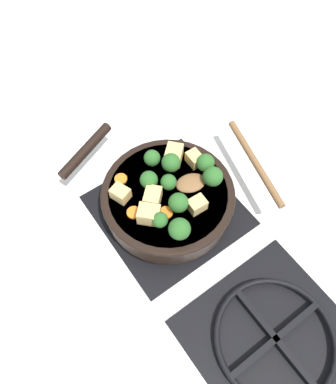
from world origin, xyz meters
name	(u,v)px	position (x,y,z in m)	size (l,w,h in m)	color
ground_plane	(168,211)	(0.00, 0.00, 0.00)	(2.40, 2.40, 0.00)	white
front_burner_grate	(168,208)	(0.00, 0.00, 0.01)	(0.31, 0.31, 0.03)	black
rear_burner_grate	(275,340)	(0.00, 0.36, 0.01)	(0.31, 0.31, 0.03)	black
skillet_pan	(167,198)	(0.00, 0.00, 0.06)	(0.32, 0.41, 0.06)	black
wooden_spoon	(229,171)	(-0.14, 0.04, 0.09)	(0.23, 0.24, 0.02)	brown
tofu_cube_center_large	(152,196)	(0.04, 0.00, 0.10)	(0.04, 0.03, 0.03)	#DBB770
tofu_cube_near_handle	(120,193)	(0.09, -0.05, 0.10)	(0.04, 0.03, 0.03)	#DBB770
tofu_cube_east_chunk	(149,214)	(0.07, 0.03, 0.11)	(0.04, 0.04, 0.04)	#DBB770
tofu_cube_west_chunk	(174,155)	(-0.06, -0.06, 0.11)	(0.05, 0.04, 0.04)	#DBB770
tofu_cube_back_piece	(194,159)	(-0.09, -0.03, 0.10)	(0.04, 0.03, 0.03)	#DBB770
tofu_cube_front_piece	(197,205)	(-0.03, 0.07, 0.10)	(0.04, 0.03, 0.03)	#DBB770
broccoli_floret_near_spoon	(171,163)	(-0.04, -0.04, 0.11)	(0.04, 0.04, 0.05)	#709956
broccoli_floret_center_top	(169,182)	(-0.01, -0.01, 0.11)	(0.04, 0.04, 0.04)	#709956
broccoli_floret_east_rim	(152,158)	(-0.01, -0.08, 0.11)	(0.04, 0.04, 0.04)	#709956
broccoli_floret_west_rim	(149,180)	(0.02, -0.04, 0.11)	(0.04, 0.04, 0.05)	#709956
broccoli_floret_north_edge	(178,203)	(0.01, 0.05, 0.11)	(0.04, 0.04, 0.05)	#709956
broccoli_floret_south_cluster	(213,177)	(-0.09, 0.04, 0.12)	(0.04, 0.04, 0.05)	#709956
broccoli_floret_mid_floret	(179,229)	(0.04, 0.10, 0.12)	(0.05, 0.05, 0.05)	#709956
broccoli_floret_small_inner	(205,163)	(-0.10, 0.00, 0.11)	(0.04, 0.04, 0.05)	#709956
broccoli_floret_tall_stem	(160,220)	(0.06, 0.06, 0.11)	(0.03, 0.03, 0.04)	#709956
carrot_slice_orange_thin	(121,179)	(0.07, -0.09, 0.09)	(0.03, 0.03, 0.01)	orange
carrot_slice_near_center	(166,213)	(0.03, 0.04, 0.09)	(0.03, 0.03, 0.01)	orange
carrot_slice_edge_slice	(135,214)	(0.09, 0.00, 0.09)	(0.03, 0.03, 0.01)	orange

